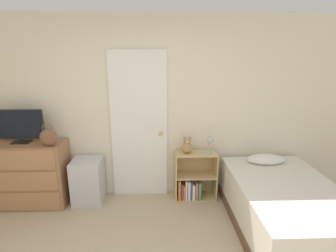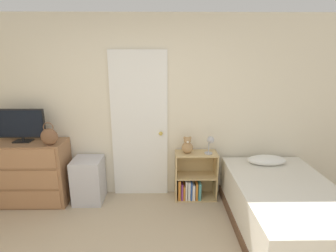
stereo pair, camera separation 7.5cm
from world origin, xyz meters
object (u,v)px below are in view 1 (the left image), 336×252
dresser (27,174)px  bookshelf (193,180)px  desk_lamp (210,141)px  teddy_bear (187,146)px  tv (19,126)px  bed (285,207)px  storage_bin (88,181)px  handbag (48,137)px

dresser → bookshelf: 2.30m
desk_lamp → teddy_bear: bearing=172.5°
dresser → desk_lamp: desk_lamp is taller
tv → bookshelf: (2.31, 0.05, -0.86)m
bookshelf → dresser: bearing=-178.0°
bed → desk_lamp: bearing=137.1°
dresser → storage_bin: 0.82m
dresser → desk_lamp: size_ratio=4.13×
desk_lamp → bed: size_ratio=0.14×
dresser → desk_lamp: bearing=0.9°
storage_bin → teddy_bear: (1.39, 0.06, 0.48)m
handbag → teddy_bear: (1.80, 0.20, -0.21)m
bookshelf → teddy_bear: size_ratio=2.88×
dresser → tv: 0.68m
bookshelf → teddy_bear: bearing=179.1°
teddy_bear → bed: bearing=-35.1°
dresser → bed: (3.28, -0.68, -0.15)m
tv → teddy_bear: 2.25m
dresser → desk_lamp: 2.54m
tv → bookshelf: 2.47m
dresser → teddy_bear: 2.23m
teddy_bear → bed: size_ratio=0.13×
desk_lamp → bed: desk_lamp is taller
handbag → bed: size_ratio=0.17×
bed → bookshelf: bearing=142.6°
tv → bed: tv is taller
handbag → tv: bearing=160.6°
bookshelf → bed: size_ratio=0.38×
tv → teddy_bear: (2.22, 0.05, -0.33)m
storage_bin → desk_lamp: (1.70, 0.02, 0.56)m
handbag → bookshelf: (1.89, 0.20, -0.74)m
dresser → storage_bin: size_ratio=1.68×
bookshelf → bed: 1.25m
tv → bookshelf: size_ratio=0.92×
storage_bin → teddy_bear: 1.47m
bed → handbag: bearing=169.0°
tv → teddy_bear: tv is taller
teddy_bear → bed: teddy_bear is taller
desk_lamp → bed: (0.77, -0.72, -0.58)m
teddy_bear → desk_lamp: 0.32m
tv → bookshelf: tv is taller
tv → storage_bin: bearing=-0.5°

